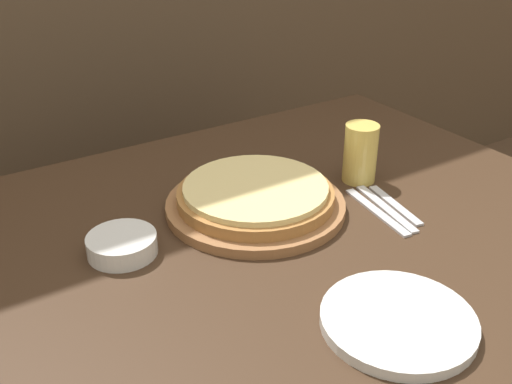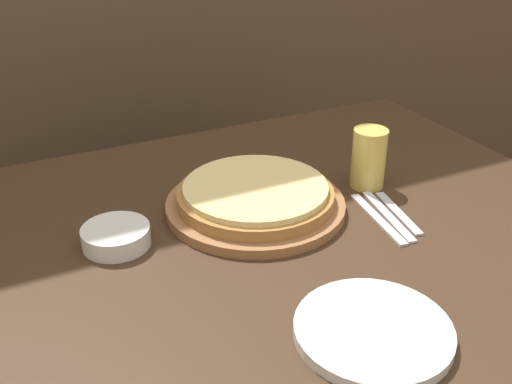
# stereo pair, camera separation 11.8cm
# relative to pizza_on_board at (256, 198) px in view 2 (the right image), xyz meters

# --- Properties ---
(dining_table) EXTENTS (1.30, 1.01, 0.72)m
(dining_table) POSITION_rel_pizza_on_board_xyz_m (-0.00, -0.07, -0.39)
(dining_table) COLOR #3D2819
(dining_table) RESTS_ON ground_plane
(pizza_on_board) EXTENTS (0.36, 0.36, 0.06)m
(pizza_on_board) POSITION_rel_pizza_on_board_xyz_m (0.00, 0.00, 0.00)
(pizza_on_board) COLOR #99663D
(pizza_on_board) RESTS_ON dining_table
(beer_glass) EXTENTS (0.07, 0.07, 0.13)m
(beer_glass) POSITION_rel_pizza_on_board_xyz_m (0.26, -0.01, 0.04)
(beer_glass) COLOR #E5C65B
(beer_glass) RESTS_ON dining_table
(dinner_plate) EXTENTS (0.23, 0.23, 0.02)m
(dinner_plate) POSITION_rel_pizza_on_board_xyz_m (-0.01, -0.41, -0.02)
(dinner_plate) COLOR silver
(dinner_plate) RESTS_ON dining_table
(side_bowl) EXTENTS (0.12, 0.12, 0.04)m
(side_bowl) POSITION_rel_pizza_on_board_xyz_m (-0.28, -0.00, -0.01)
(side_bowl) COLOR silver
(side_bowl) RESTS_ON dining_table
(fork) EXTENTS (0.05, 0.20, 0.00)m
(fork) POSITION_rel_pizza_on_board_xyz_m (0.20, -0.14, -0.02)
(fork) COLOR silver
(fork) RESTS_ON dining_table
(dinner_knife) EXTENTS (0.05, 0.20, 0.00)m
(dinner_knife) POSITION_rel_pizza_on_board_xyz_m (0.22, -0.14, -0.02)
(dinner_knife) COLOR silver
(dinner_knife) RESTS_ON dining_table
(spoon) EXTENTS (0.05, 0.17, 0.00)m
(spoon) POSITION_rel_pizza_on_board_xyz_m (0.25, -0.14, -0.02)
(spoon) COLOR silver
(spoon) RESTS_ON dining_table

